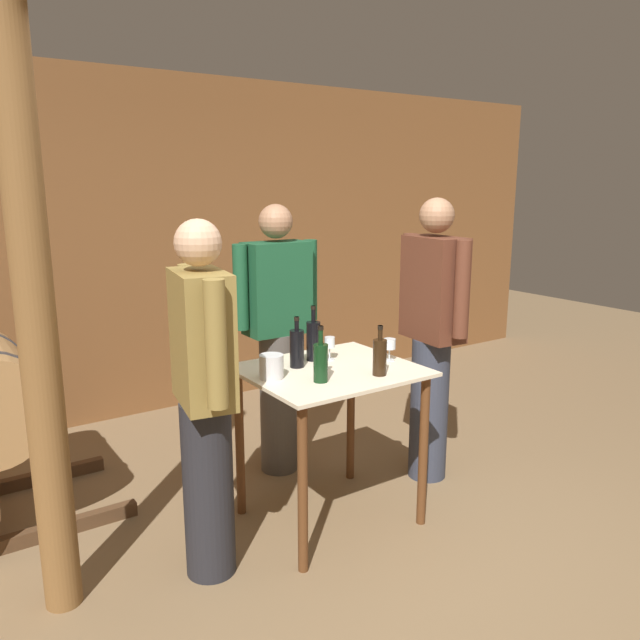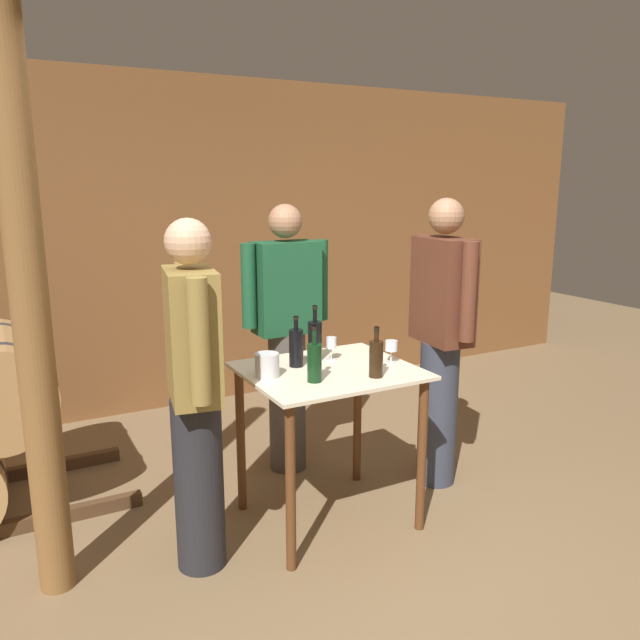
% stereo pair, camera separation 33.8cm
% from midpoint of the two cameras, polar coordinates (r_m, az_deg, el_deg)
% --- Properties ---
extents(ground_plane, '(14.00, 14.00, 0.00)m').
position_cam_midpoint_polar(ground_plane, '(3.28, 3.74, -22.19)').
color(ground_plane, brown).
extents(back_wall, '(8.40, 0.05, 2.70)m').
position_cam_midpoint_polar(back_wall, '(5.26, -15.43, 6.46)').
color(back_wall, brown).
rests_on(back_wall, ground_plane).
extents(tasting_table, '(0.90, 0.78, 0.88)m').
position_cam_midpoint_polar(tasting_table, '(3.41, -1.91, -7.37)').
color(tasting_table, beige).
rests_on(tasting_table, ground_plane).
extents(wooden_post, '(0.16, 0.16, 2.70)m').
position_cam_midpoint_polar(wooden_post, '(2.86, -27.74, 0.62)').
color(wooden_post, brown).
rests_on(wooden_post, ground_plane).
extents(wine_bottle_far_left, '(0.07, 0.07, 0.29)m').
position_cam_midpoint_polar(wine_bottle_far_left, '(3.12, -3.04, -3.83)').
color(wine_bottle_far_left, black).
rests_on(wine_bottle_far_left, tasting_table).
extents(wine_bottle_left, '(0.08, 0.08, 0.28)m').
position_cam_midpoint_polar(wine_bottle_left, '(3.37, -5.00, -2.56)').
color(wine_bottle_left, black).
rests_on(wine_bottle_left, tasting_table).
extents(wine_bottle_center, '(0.08, 0.08, 0.31)m').
position_cam_midpoint_polar(wine_bottle_center, '(3.49, -3.38, -1.85)').
color(wine_bottle_center, black).
rests_on(wine_bottle_center, tasting_table).
extents(wine_bottle_right, '(0.07, 0.07, 0.26)m').
position_cam_midpoint_polar(wine_bottle_right, '(3.22, 2.51, -3.35)').
color(wine_bottle_right, black).
rests_on(wine_bottle_right, tasting_table).
extents(wine_glass_near_left, '(0.06, 0.06, 0.13)m').
position_cam_midpoint_polar(wine_glass_near_left, '(3.50, -1.87, -2.20)').
color(wine_glass_near_left, silver).
rests_on(wine_glass_near_left, tasting_table).
extents(wine_glass_near_center, '(0.07, 0.07, 0.12)m').
position_cam_midpoint_polar(wine_glass_near_center, '(3.49, 3.64, -2.31)').
color(wine_glass_near_center, silver).
rests_on(wine_glass_near_center, tasting_table).
extents(ice_bucket, '(0.12, 0.12, 0.12)m').
position_cam_midpoint_polar(ice_bucket, '(3.20, -7.49, -4.29)').
color(ice_bucket, silver).
rests_on(ice_bucket, tasting_table).
extents(person_host, '(0.59, 0.24, 1.74)m').
position_cam_midpoint_polar(person_host, '(3.97, -6.35, -1.34)').
color(person_host, '#4C4742').
rests_on(person_host, ground_plane).
extents(person_visitor_with_scarf, '(0.29, 0.58, 1.71)m').
position_cam_midpoint_polar(person_visitor_with_scarf, '(2.97, -13.78, -6.75)').
color(person_visitor_with_scarf, '#232328').
rests_on(person_visitor_with_scarf, ground_plane).
extents(person_visitor_bearded, '(0.25, 0.59, 1.78)m').
position_cam_midpoint_polar(person_visitor_bearded, '(3.88, 7.78, -1.34)').
color(person_visitor_bearded, '#333847').
rests_on(person_visitor_bearded, ground_plane).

